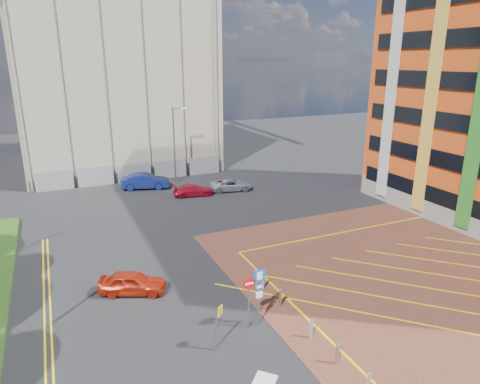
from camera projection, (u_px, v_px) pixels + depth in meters
ground at (258, 338)px, 20.36m from camera, size 140.00×140.00×0.00m
forecourt at (465, 279)px, 25.84m from camera, size 26.00×26.00×0.02m
lamp_back at (175, 142)px, 45.05m from camera, size 1.53×0.16×8.00m
sign_cluster at (255, 291)px, 20.75m from camera, size 1.17×0.12×3.20m
warning_sign at (217, 323)px, 19.15m from camera, size 0.58×0.38×2.25m
bollard_row at (319, 337)px, 19.67m from camera, size 0.14×11.14×0.90m
construction_building at (112, 74)px, 51.93m from camera, size 21.20×19.20×22.00m
construction_fence at (144, 172)px, 46.58m from camera, size 21.60×0.06×2.00m
car_red_left at (133, 283)px, 24.15m from camera, size 4.04×2.89×1.28m
car_blue_back at (145, 181)px, 43.73m from camera, size 5.08×2.95×1.58m
car_red_back at (193, 190)px, 41.50m from camera, size 4.07×2.22×1.12m
car_silver_back at (231, 185)px, 43.15m from camera, size 4.47×2.59×1.17m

